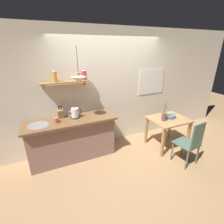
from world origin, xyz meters
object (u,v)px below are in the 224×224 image
(fruit_bowl, at_px, (169,115))
(knife_block, at_px, (60,113))
(coffee_mug_by_sink, at_px, (56,120))
(twig_vase, at_px, (164,117))
(electric_kettle, at_px, (75,113))
(pendant_lamp, at_px, (79,80))
(dining_chair_near, at_px, (191,142))
(dining_table, at_px, (168,124))

(fruit_bowl, xyz_separation_m, knife_block, (-2.39, 0.56, 0.25))
(coffee_mug_by_sink, bearing_deg, twig_vase, -11.36)
(knife_block, bearing_deg, twig_vase, -16.84)
(fruit_bowl, bearing_deg, electric_kettle, 168.18)
(fruit_bowl, xyz_separation_m, pendant_lamp, (-2.02, 0.29, 0.95))
(twig_vase, relative_size, knife_block, 1.78)
(fruit_bowl, distance_m, knife_block, 2.47)
(electric_kettle, distance_m, knife_block, 0.30)
(fruit_bowl, bearing_deg, coffee_mug_by_sink, 171.65)
(fruit_bowl, relative_size, twig_vase, 0.56)
(twig_vase, height_order, pendant_lamp, pendant_lamp)
(dining_chair_near, bearing_deg, dining_table, 85.13)
(twig_vase, xyz_separation_m, pendant_lamp, (-1.78, 0.38, 0.91))
(dining_chair_near, bearing_deg, coffee_mug_by_sink, 154.16)
(dining_table, xyz_separation_m, fruit_bowl, (0.06, 0.06, 0.18))
(fruit_bowl, xyz_separation_m, twig_vase, (-0.24, -0.09, 0.04))
(dining_chair_near, xyz_separation_m, coffee_mug_by_sink, (-2.38, 1.15, 0.44))
(twig_vase, xyz_separation_m, knife_block, (-2.15, 0.65, 0.21))
(knife_block, relative_size, coffee_mug_by_sink, 2.05)
(dining_table, height_order, dining_chair_near, dining_chair_near)
(dining_table, bearing_deg, fruit_bowl, 43.79)
(electric_kettle, distance_m, pendant_lamp, 0.73)
(dining_table, distance_m, pendant_lamp, 2.29)
(dining_table, height_order, fruit_bowl, fruit_bowl)
(coffee_mug_by_sink, bearing_deg, knife_block, 59.56)
(dining_table, xyz_separation_m, coffee_mug_by_sink, (-2.44, 0.43, 0.37))
(fruit_bowl, bearing_deg, knife_block, 166.74)
(dining_table, height_order, twig_vase, twig_vase)
(fruit_bowl, bearing_deg, dining_chair_near, -98.96)
(knife_block, xyz_separation_m, pendant_lamp, (0.37, -0.27, 0.70))
(dining_chair_near, bearing_deg, fruit_bowl, 81.04)
(electric_kettle, height_order, knife_block, knife_block)
(dining_table, distance_m, electric_kettle, 2.16)
(electric_kettle, bearing_deg, pendant_lamp, -58.80)
(electric_kettle, bearing_deg, twig_vase, -15.79)
(pendant_lamp, bearing_deg, knife_block, 143.31)
(dining_chair_near, distance_m, knife_block, 2.68)
(fruit_bowl, relative_size, electric_kettle, 1.06)
(electric_kettle, height_order, pendant_lamp, pendant_lamp)
(fruit_bowl, height_order, coffee_mug_by_sink, coffee_mug_by_sink)
(dining_table, xyz_separation_m, twig_vase, (-0.18, -0.03, 0.22))
(knife_block, bearing_deg, electric_kettle, -23.67)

